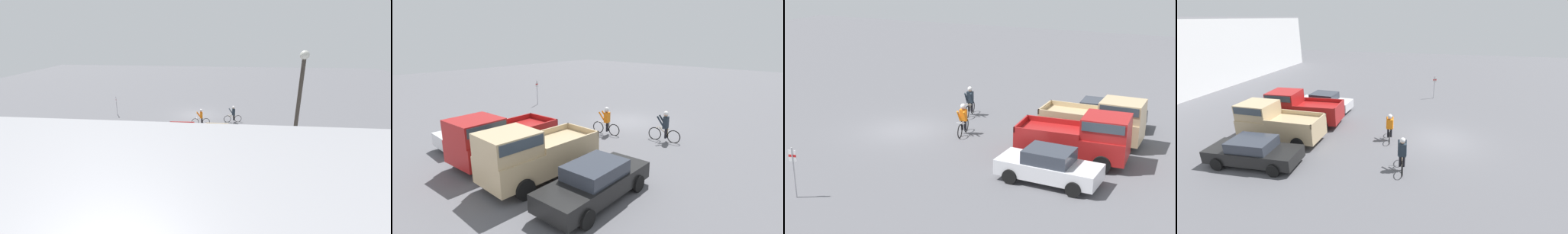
% 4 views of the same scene
% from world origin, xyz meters
% --- Properties ---
extents(ground_plane, '(80.00, 80.00, 0.00)m').
position_xyz_m(ground_plane, '(0.00, 0.00, 0.00)').
color(ground_plane, '#56565B').
extents(sedan_0, '(2.05, 4.72, 1.40)m').
position_xyz_m(sedan_0, '(-5.10, 9.26, 0.71)').
color(sedan_0, black).
rests_on(sedan_0, ground_plane).
extents(pickup_truck_0, '(2.24, 4.94, 2.28)m').
position_xyz_m(pickup_truck_0, '(-2.29, 9.81, 1.16)').
color(pickup_truck_0, tan).
rests_on(pickup_truck_0, ground_plane).
extents(pickup_truck_1, '(2.46, 5.01, 2.25)m').
position_xyz_m(pickup_truck_1, '(0.48, 9.65, 1.15)').
color(pickup_truck_1, maroon).
rests_on(pickup_truck_1, ground_plane).
extents(sedan_1, '(2.08, 4.30, 1.45)m').
position_xyz_m(sedan_1, '(3.30, 9.03, 0.72)').
color(sedan_1, silver).
rests_on(sedan_1, ground_plane).
extents(cyclist_0, '(1.77, 0.52, 1.67)m').
position_xyz_m(cyclist_0, '(-0.70, 3.13, 0.85)').
color(cyclist_0, black).
rests_on(cyclist_0, ground_plane).
extents(cyclist_1, '(1.80, 0.52, 1.73)m').
position_xyz_m(cyclist_1, '(-3.87, 1.98, 0.87)').
color(cyclist_1, black).
rests_on(cyclist_1, ground_plane).
extents(fire_lane_sign, '(0.09, 0.30, 2.05)m').
position_xyz_m(fire_lane_sign, '(8.75, 0.69, 1.24)').
color(fire_lane_sign, '#9E9EA3').
rests_on(fire_lane_sign, ground_plane).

